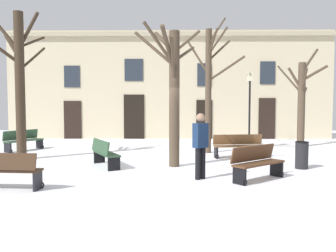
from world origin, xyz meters
name	(u,v)px	position (x,y,z in m)	size (l,w,h in m)	color
ground_plane	(167,163)	(0.00, 0.00, 0.00)	(30.52, 30.52, 0.00)	white
building_facade	(169,84)	(0.00, 8.67, 3.21)	(19.08, 0.60, 6.32)	beige
tree_center	(19,78)	(-5.33, 0.75, 2.93)	(1.78, 2.15, 5.51)	#382B1E
tree_foreground	(209,85)	(1.68, 2.50, 2.81)	(2.35, 2.23, 5.37)	#4C3D2D
tree_near_facade	(173,89)	(0.18, -0.67, 2.46)	(2.12, 2.44, 4.50)	#4C3D2D
tree_left_of_center	(302,99)	(6.30, 4.72, 2.25)	(2.18, 2.09, 4.77)	#4C3D2D
streetlamp	(250,100)	(4.13, 6.02, 2.23)	(0.30, 0.30, 3.63)	black
litter_bin	(302,155)	(4.16, -1.02, 0.42)	(0.41, 0.41, 0.84)	black
bench_back_to_back_left	(239,145)	(2.65, 1.20, 0.46)	(1.95, 0.69, 0.86)	brown
bench_back_to_back_right	(257,162)	(2.38, -2.64, 0.46)	(1.60, 1.43, 0.90)	#51331E
bench_facing_shops	(104,153)	(-1.99, -0.77, 0.45)	(1.19, 1.70, 0.87)	#2D4C33
bench_by_litter_bin	(23,140)	(-6.31, 3.16, 0.45)	(1.25, 1.80, 0.89)	#2D4C33
bench_near_center_tree	(4,170)	(-3.70, -3.78, 0.46)	(1.69, 0.56, 0.88)	#3D2819
person_crossing_plaza	(200,143)	(0.91, -2.56, 0.97)	(0.44, 0.41, 1.74)	black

